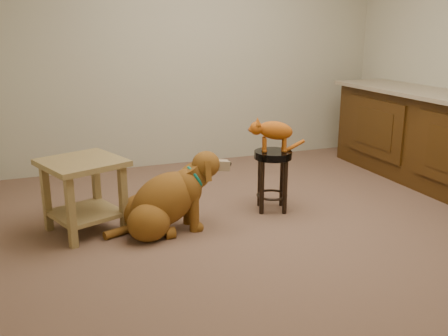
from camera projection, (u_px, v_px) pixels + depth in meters
name	position (u px, v px, depth m)	size (l,w,h in m)	color
floor	(272.00, 219.00, 4.21)	(4.50, 4.00, 0.01)	brown
room_shell	(278.00, 11.00, 3.75)	(4.54, 4.04, 2.62)	#B3AE90
cabinet_run	(434.00, 142.00, 5.02)	(0.70, 2.56, 0.94)	#452A0C
padded_stool	(273.00, 168.00, 4.32)	(0.35, 0.35, 0.53)	black
wood_stool	(374.00, 136.00, 5.76)	(0.43, 0.43, 0.65)	brown
side_table	(84.00, 185.00, 3.87)	(0.73, 0.73, 0.58)	olive
golden_retriever	(166.00, 201.00, 3.90)	(1.05, 0.52, 0.67)	brown
tabby_kitten	(272.00, 131.00, 4.23)	(0.51, 0.24, 0.32)	#9E4A0F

